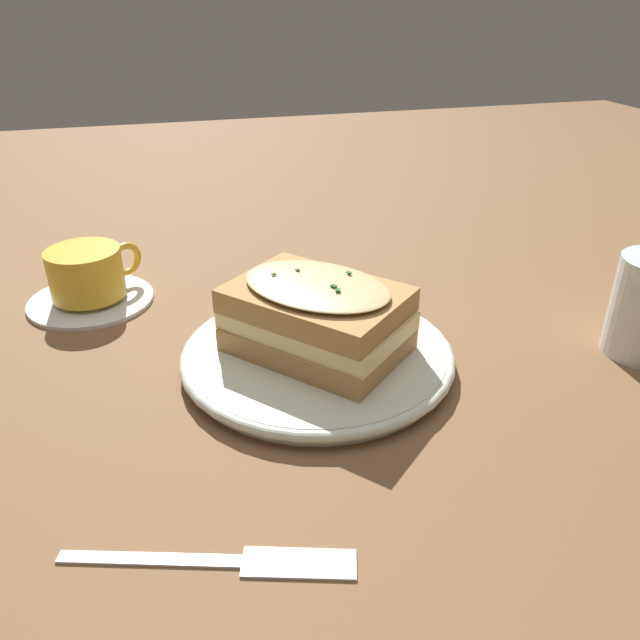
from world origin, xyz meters
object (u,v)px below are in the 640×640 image
(fork, at_px, (243,561))
(teacup_with_saucer, at_px, (88,280))
(dinner_plate, at_px, (320,355))
(sandwich, at_px, (317,316))

(fork, bearing_deg, teacup_with_saucer, -147.93)
(dinner_plate, bearing_deg, teacup_with_saucer, 47.59)
(dinner_plate, height_order, sandwich, sandwich)
(dinner_plate, relative_size, teacup_with_saucer, 1.86)
(dinner_plate, relative_size, sandwich, 1.36)
(dinner_plate, distance_m, sandwich, 0.04)
(dinner_plate, distance_m, fork, 0.23)
(teacup_with_saucer, relative_size, fork, 0.75)
(teacup_with_saucer, xyz_separation_m, fork, (-0.39, -0.10, -0.02))
(sandwich, distance_m, fork, 0.23)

